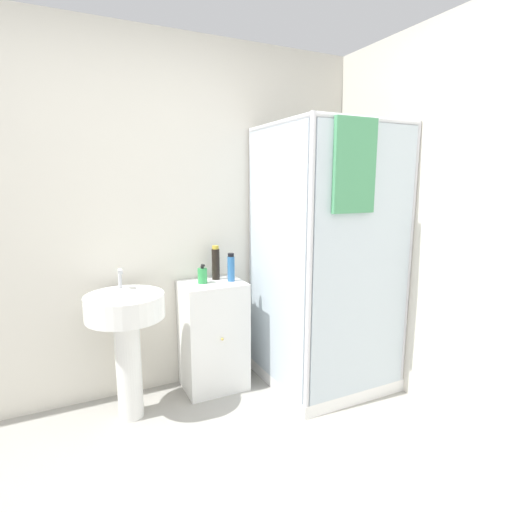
{
  "coord_description": "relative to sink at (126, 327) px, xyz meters",
  "views": [
    {
      "loc": [
        -0.48,
        -1.13,
        1.51
      ],
      "look_at": [
        0.63,
        1.15,
        1.03
      ],
      "focal_mm": 28.0,
      "sensor_mm": 36.0,
      "label": 1
    }
  ],
  "objects": [
    {
      "name": "shower_enclosure",
      "position": [
        1.35,
        -0.19,
        -0.09
      ],
      "size": [
        0.85,
        0.88,
        1.9
      ],
      "color": "white",
      "rests_on": "ground_plane"
    },
    {
      "name": "vanity_cabinet",
      "position": [
        0.62,
        0.13,
        -0.21
      ],
      "size": [
        0.44,
        0.37,
        0.8
      ],
      "color": "white",
      "rests_on": "ground_plane"
    },
    {
      "name": "shampoo_bottle_blue",
      "position": [
        0.76,
        0.11,
        0.29
      ],
      "size": [
        0.05,
        0.05,
        0.2
      ],
      "color": "#2D66A3",
      "rests_on": "vanity_cabinet"
    },
    {
      "name": "wall_back",
      "position": [
        0.17,
        0.34,
        0.64
      ],
      "size": [
        6.4,
        0.06,
        2.5
      ],
      "primitive_type": "cube",
      "color": "silver",
      "rests_on": "ground_plane"
    },
    {
      "name": "soap_dispenser",
      "position": [
        0.55,
        0.14,
        0.24
      ],
      "size": [
        0.07,
        0.07,
        0.14
      ],
      "color": "green",
      "rests_on": "vanity_cabinet"
    },
    {
      "name": "shampoo_bottle_tall_black",
      "position": [
        0.68,
        0.21,
        0.31
      ],
      "size": [
        0.06,
        0.06,
        0.25
      ],
      "color": "black",
      "rests_on": "vanity_cabinet"
    },
    {
      "name": "sink",
      "position": [
        0.0,
        0.0,
        0.0
      ],
      "size": [
        0.48,
        0.48,
        0.95
      ],
      "color": "white",
      "rests_on": "ground_plane"
    }
  ]
}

